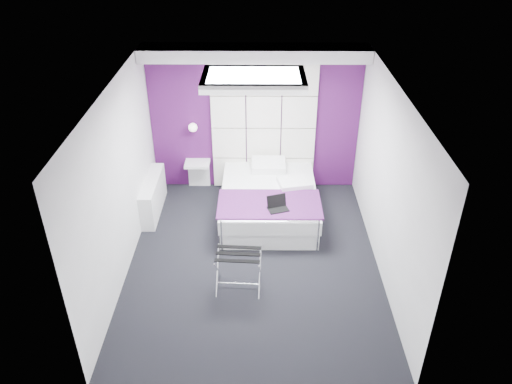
% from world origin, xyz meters
% --- Properties ---
extents(floor, '(4.40, 4.40, 0.00)m').
position_xyz_m(floor, '(0.00, 0.00, 0.00)').
color(floor, black).
rests_on(floor, ground).
extents(ceiling, '(4.40, 4.40, 0.00)m').
position_xyz_m(ceiling, '(0.00, 0.00, 2.60)').
color(ceiling, white).
rests_on(ceiling, wall_back).
extents(wall_back, '(3.60, 0.00, 3.60)m').
position_xyz_m(wall_back, '(0.00, 2.20, 1.30)').
color(wall_back, silver).
rests_on(wall_back, floor).
extents(wall_left, '(0.00, 4.40, 4.40)m').
position_xyz_m(wall_left, '(-1.80, 0.00, 1.30)').
color(wall_left, silver).
rests_on(wall_left, floor).
extents(wall_right, '(0.00, 4.40, 4.40)m').
position_xyz_m(wall_right, '(1.80, 0.00, 1.30)').
color(wall_right, silver).
rests_on(wall_right, floor).
extents(accent_wall, '(3.58, 0.02, 2.58)m').
position_xyz_m(accent_wall, '(0.00, 2.19, 1.30)').
color(accent_wall, '#47114A').
rests_on(accent_wall, wall_back).
extents(soffit, '(3.58, 0.50, 0.20)m').
position_xyz_m(soffit, '(0.00, 1.95, 2.50)').
color(soffit, white).
rests_on(soffit, wall_back).
extents(headboard, '(1.80, 0.08, 2.30)m').
position_xyz_m(headboard, '(0.15, 2.14, 1.17)').
color(headboard, white).
rests_on(headboard, wall_back).
extents(skylight, '(1.36, 0.86, 0.12)m').
position_xyz_m(skylight, '(0.00, 0.60, 2.55)').
color(skylight, white).
rests_on(skylight, ceiling).
extents(wall_lamp, '(0.15, 0.15, 0.15)m').
position_xyz_m(wall_lamp, '(-1.05, 2.06, 1.22)').
color(wall_lamp, white).
rests_on(wall_lamp, wall_back).
extents(radiator, '(0.22, 1.20, 0.60)m').
position_xyz_m(radiator, '(-1.69, 1.30, 0.30)').
color(radiator, white).
rests_on(radiator, floor).
extents(bed, '(1.59, 1.91, 0.68)m').
position_xyz_m(bed, '(0.24, 1.18, 0.28)').
color(bed, white).
rests_on(bed, floor).
extents(nightstand, '(0.43, 0.34, 0.05)m').
position_xyz_m(nightstand, '(-1.02, 2.02, 0.53)').
color(nightstand, white).
rests_on(nightstand, wall_back).
extents(luggage_rack, '(0.59, 0.44, 0.58)m').
position_xyz_m(luggage_rack, '(-0.20, -0.58, 0.29)').
color(luggage_rack, silver).
rests_on(luggage_rack, floor).
extents(laptop, '(0.30, 0.21, 0.22)m').
position_xyz_m(laptop, '(0.36, 0.57, 0.59)').
color(laptop, black).
rests_on(laptop, bed).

